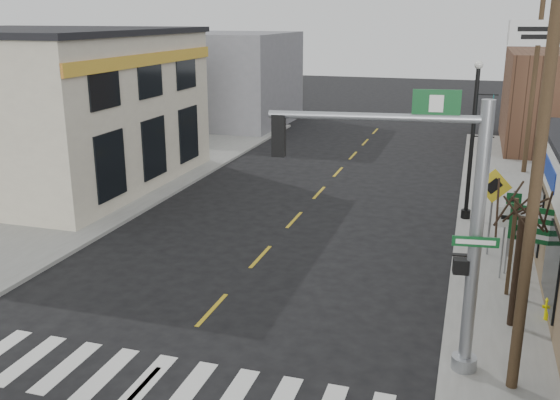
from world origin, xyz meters
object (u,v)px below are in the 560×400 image
(lamp_post, at_px, (475,130))
(dance_center_sign, at_px, (551,63))
(utility_pole_near, at_px, (537,177))
(traffic_signal_pole, at_px, (442,209))
(fire_hydrant, at_px, (549,307))
(guide_sign, at_px, (539,236))
(utility_pole_far, at_px, (534,77))
(bare_tree, at_px, (525,196))

(lamp_post, height_order, dance_center_sign, dance_center_sign)
(utility_pole_near, bearing_deg, dance_center_sign, 81.74)
(traffic_signal_pole, distance_m, dance_center_sign, 14.84)
(fire_hydrant, height_order, utility_pole_near, utility_pole_near)
(utility_pole_near, bearing_deg, lamp_post, 93.24)
(guide_sign, bearing_deg, traffic_signal_pole, -101.95)
(guide_sign, height_order, lamp_post, lamp_post)
(fire_hydrant, xyz_separation_m, utility_pole_far, (0.38, 16.44, 4.30))
(traffic_signal_pole, height_order, guide_sign, traffic_signal_pole)
(traffic_signal_pole, relative_size, guide_sign, 2.18)
(guide_sign, xyz_separation_m, lamp_post, (-1.84, 6.74, 1.62))
(lamp_post, relative_size, dance_center_sign, 0.78)
(traffic_signal_pole, distance_m, bare_tree, 3.06)
(dance_center_sign, bearing_deg, guide_sign, -112.41)
(utility_pole_far, bearing_deg, fire_hydrant, -97.27)
(utility_pole_near, distance_m, utility_pole_far, 19.91)
(dance_center_sign, distance_m, utility_pole_far, 5.22)
(guide_sign, distance_m, lamp_post, 7.18)
(fire_hydrant, relative_size, utility_pole_near, 0.07)
(guide_sign, bearing_deg, bare_tree, -91.26)
(traffic_signal_pole, relative_size, utility_pole_far, 0.67)
(guide_sign, distance_m, fire_hydrant, 1.95)
(dance_center_sign, bearing_deg, utility_pole_far, 73.43)
(lamp_post, relative_size, bare_tree, 1.38)
(fire_hydrant, bearing_deg, guide_sign, 103.47)
(guide_sign, height_order, utility_pole_far, utility_pole_far)
(bare_tree, height_order, utility_pole_near, utility_pole_near)
(bare_tree, distance_m, utility_pole_far, 17.10)
(dance_center_sign, height_order, utility_pole_far, utility_pole_far)
(dance_center_sign, relative_size, utility_pole_near, 0.86)
(fire_hydrant, bearing_deg, lamp_post, 104.97)
(traffic_signal_pole, xyz_separation_m, lamp_post, (0.56, 11.02, -0.19))
(guide_sign, height_order, bare_tree, bare_tree)
(traffic_signal_pole, bearing_deg, utility_pole_far, 73.40)
(utility_pole_near, bearing_deg, guide_sign, 79.04)
(bare_tree, xyz_separation_m, utility_pole_near, (-0.09, -2.86, 1.17))
(fire_hydrant, distance_m, utility_pole_near, 5.51)
(dance_center_sign, relative_size, utility_pole_far, 0.84)
(traffic_signal_pole, distance_m, guide_sign, 5.23)
(traffic_signal_pole, relative_size, lamp_post, 1.03)
(fire_hydrant, bearing_deg, bare_tree, -148.23)
(fire_hydrant, bearing_deg, utility_pole_far, 88.66)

